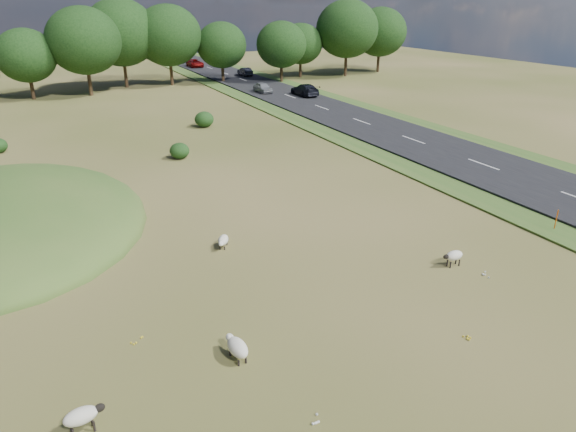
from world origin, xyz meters
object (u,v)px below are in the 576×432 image
object	(u,v)px
sheep_1	(82,416)
car_1	(195,63)
marker_post	(556,220)
sheep_0	(223,240)
sheep_2	(454,256)
car_4	(263,87)
sheep_3	(237,347)
car_2	(305,90)
car_0	(245,72)

from	to	relation	value
sheep_1	car_1	size ratio (longest dim) A/B	0.25
marker_post	sheep_0	distance (m)	17.63
sheep_0	car_1	size ratio (longest dim) A/B	0.24
sheep_2	car_4	bearing A→B (deg)	-101.66
sheep_0	sheep_3	bearing A→B (deg)	15.77
car_2	car_0	bearing A→B (deg)	-90.00
car_2	car_4	bearing A→B (deg)	-49.42
car_4	sheep_3	bearing A→B (deg)	-114.57
sheep_3	sheep_2	bearing A→B (deg)	-86.64
marker_post	sheep_3	xyz separation A→B (m)	(-19.07, -2.47, -0.12)
sheep_2	car_4	world-z (taller)	car_4
sheep_0	car_0	world-z (taller)	car_0
sheep_2	car_2	world-z (taller)	car_2
sheep_3	car_2	world-z (taller)	car_2
car_2	sheep_1	bearing A→B (deg)	55.49
sheep_2	sheep_0	bearing A→B (deg)	-34.82
sheep_0	sheep_1	distance (m)	12.12
sheep_1	sheep_2	bearing A→B (deg)	3.28
sheep_0	car_0	xyz separation A→B (m)	(23.55, 55.98, 0.47)
car_0	car_2	size ratio (longest dim) A/B	0.76
car_0	car_4	bearing A→B (deg)	76.46
car_1	marker_post	bearing A→B (deg)	-92.35
car_1	sheep_2	bearing A→B (deg)	-98.01
sheep_0	car_0	size ratio (longest dim) A/B	0.30
sheep_3	car_4	xyz separation A→B (m)	(22.20, 48.55, 0.40)
car_1	car_4	world-z (taller)	car_1
sheep_3	car_0	size ratio (longest dim) A/B	0.36
sheep_3	car_1	size ratio (longest dim) A/B	0.28
sheep_0	sheep_1	bearing A→B (deg)	-6.42
sheep_1	car_2	size ratio (longest dim) A/B	0.24
sheep_3	car_0	xyz separation A→B (m)	(26.00, 64.32, 0.39)
car_2	car_1	bearing A→B (deg)	-83.75
sheep_0	sheep_1	world-z (taller)	sheep_1
sheep_3	car_4	bearing A→B (deg)	-30.34
sheep_0	car_2	distance (m)	42.82
sheep_1	car_0	bearing A→B (deg)	57.71
car_0	car_4	xyz separation A→B (m)	(-3.80, -15.78, 0.01)
marker_post	car_2	distance (m)	42.22
marker_post	sheep_3	size ratio (longest dim) A/B	0.88
sheep_1	car_4	size ratio (longest dim) A/B	0.32
sheep_2	sheep_3	world-z (taller)	sheep_2
car_0	sheep_3	bearing A→B (deg)	67.99
car_0	sheep_2	bearing A→B (deg)	76.82
sheep_3	car_0	bearing A→B (deg)	-27.77
sheep_3	car_2	bearing A→B (deg)	-36.28
car_2	marker_post	bearing A→B (deg)	80.56
car_4	car_2	bearing A→B (deg)	-49.42
sheep_1	car_2	distance (m)	54.90
sheep_0	car_4	bearing A→B (deg)	-174.00
sheep_3	car_2	distance (m)	51.21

